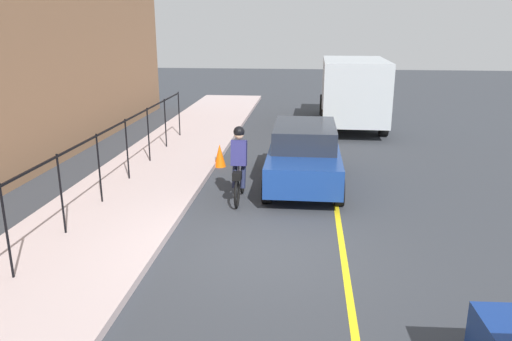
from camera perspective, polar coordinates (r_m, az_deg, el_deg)
The scene contains 8 objects.
ground_plane at distance 9.46m, azimuth 0.14°, elevation -9.15°, with size 80.00×80.00×0.00m, color #32363C.
lane_line_centre at distance 9.45m, azimuth 9.97°, elevation -9.43°, with size 36.00×0.12×0.01m, color yellow.
sidewalk at distance 10.31m, azimuth -19.18°, elevation -7.43°, with size 40.00×3.20×0.15m, color #B9A5A5.
iron_fence at distance 10.93m, azimuth -19.53°, elevation 0.84°, with size 16.29×0.04×1.60m.
cyclist_lead at distance 11.71m, azimuth -1.95°, elevation 0.67°, with size 1.71×0.36×1.83m.
parked_sedan_rear at distance 13.09m, azimuth 5.54°, elevation 1.91°, with size 4.40×1.92×1.58m.
box_truck_background at distance 21.05m, azimuth 10.97°, elevation 9.19°, with size 6.75×2.62×2.78m.
traffic_cone_near at distance 14.83m, azimuth -4.18°, elevation 1.74°, with size 0.36×0.36×0.68m, color #EC5D09.
Camera 1 is at (-8.50, -0.86, 4.08)m, focal length 34.88 mm.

